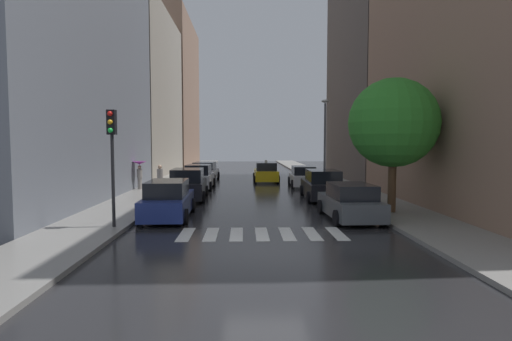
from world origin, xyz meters
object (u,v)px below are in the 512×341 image
parked_car_left_third (199,177)px  pedestrian_foreground (140,169)px  parked_car_right_third (303,177)px  traffic_light_left_corner (112,142)px  lamp_post_right (325,135)px  pedestrian_near_tree (160,178)px  parked_car_left_second (188,185)px  street_tree_right (393,123)px  parked_car_left_fourth (205,172)px  parked_car_right_second (322,186)px  parked_car_right_nearest (350,202)px  taxi_midroad (266,173)px  parked_car_left_nearest (168,200)px

parked_car_left_third → pedestrian_foreground: size_ratio=2.26×
parked_car_right_third → traffic_light_left_corner: bearing=149.9°
parked_car_right_third → lamp_post_right: bearing=-57.6°
lamp_post_right → pedestrian_foreground: bearing=-164.9°
parked_car_left_third → pedestrian_near_tree: size_ratio=2.43×
parked_car_left_second → street_tree_right: street_tree_right is taller
pedestrian_near_tree → lamp_post_right: size_ratio=0.27×
parked_car_left_fourth → pedestrian_foreground: (-3.62, -7.87, 0.72)m
pedestrian_near_tree → lamp_post_right: (11.42, 5.38, 2.79)m
parked_car_right_second → street_tree_right: (2.13, -5.23, 3.33)m
pedestrian_foreground → street_tree_right: 16.81m
parked_car_left_third → pedestrian_foreground: pedestrian_foreground is taller
parked_car_left_third → pedestrian_foreground: (-3.79, -1.45, 0.68)m
parked_car_right_nearest → parked_car_right_second: parked_car_right_second is taller
parked_car_right_nearest → traffic_light_left_corner: bearing=100.0°
parked_car_left_second → parked_car_right_third: 10.05m
parked_car_left_second → parked_car_left_fourth: (-0.13, 11.97, -0.07)m
parked_car_right_third → traffic_light_left_corner: traffic_light_left_corner is taller
pedestrian_foreground → parked_car_right_second: bearing=160.5°
parked_car_right_nearest → street_tree_right: street_tree_right is taller
parked_car_right_third → pedestrian_foreground: (-11.35, -2.47, 0.75)m
traffic_light_left_corner → lamp_post_right: bearing=55.5°
parked_car_left_second → pedestrian_near_tree: size_ratio=2.58×
parked_car_left_second → parked_car_left_third: bearing=-2.1°
parked_car_right_second → taxi_midroad: taxi_midroad is taller
parked_car_left_third → lamp_post_right: 10.05m
parked_car_right_second → pedestrian_near_tree: bearing=77.2°
lamp_post_right → street_tree_right: bearing=-88.0°
parked_car_right_second → traffic_light_left_corner: traffic_light_left_corner is taller
parked_car_left_nearest → parked_car_left_third: (0.11, 11.40, 0.03)m
street_tree_right → parked_car_right_third: bearing=100.6°
parked_car_left_third → parked_car_right_second: size_ratio=0.87×
taxi_midroad → street_tree_right: 17.06m
parked_car_left_nearest → street_tree_right: bearing=-89.0°
parked_car_right_third → parked_car_right_nearest: bearing=-178.0°
street_tree_right → lamp_post_right: size_ratio=0.94×
parked_car_right_second → taxi_midroad: bearing=15.1°
pedestrian_foreground → traffic_light_left_corner: (2.14, -12.49, 1.81)m
parked_car_left_nearest → taxi_midroad: size_ratio=1.04×
pedestrian_foreground → lamp_post_right: size_ratio=0.29×
parked_car_right_second → pedestrian_near_tree: pedestrian_near_tree is taller
pedestrian_near_tree → traffic_light_left_corner: traffic_light_left_corner is taller
street_tree_right → lamp_post_right: 13.07m
parked_car_left_nearest → parked_car_left_third: size_ratio=1.13×
taxi_midroad → street_tree_right: (4.78, -16.03, 3.36)m
lamp_post_right → taxi_midroad: bearing=145.5°
parked_car_left_nearest → lamp_post_right: lamp_post_right is taller
pedestrian_foreground → traffic_light_left_corner: size_ratio=0.43×
parked_car_left_second → taxi_midroad: (5.06, 10.61, -0.06)m
parked_car_left_second → street_tree_right: size_ratio=0.75×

